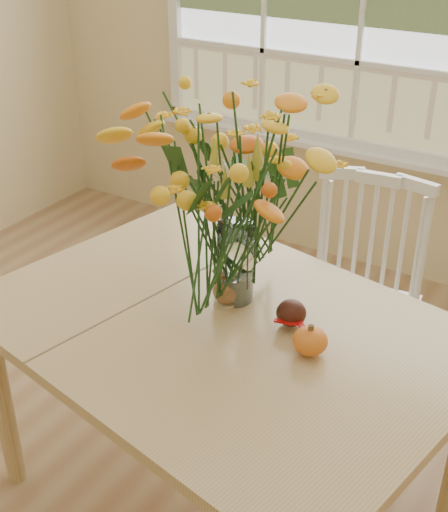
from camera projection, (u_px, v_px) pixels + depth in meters
The scene contains 7 objects.
wall_back at pixel (364, 21), 3.41m from camera, with size 4.00×0.02×2.70m, color beige.
dining_table at pixel (221, 346), 2.14m from camera, with size 1.65×1.32×0.79m.
windsor_chair at pixel (361, 287), 2.73m from camera, with size 0.49×0.48×0.97m.
flower_vase at pixel (236, 185), 2.02m from camera, with size 0.55×0.55×0.66m.
pumpkin at pixel (310, 342), 1.93m from camera, with size 0.10×0.10×0.08m, color orange.
turkey_figurine at pixel (225, 293), 2.15m from camera, with size 0.10×0.09×0.11m.
dark_gourd at pixel (291, 314), 2.05m from camera, with size 0.13×0.10×0.08m.
Camera 1 is at (1.25, -1.15, 1.98)m, focal length 48.00 mm.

